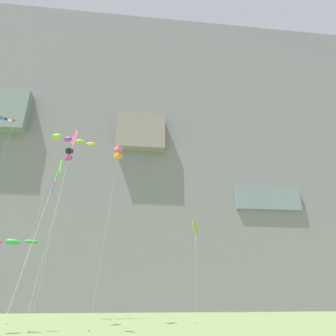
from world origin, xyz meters
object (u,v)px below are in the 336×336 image
at_px(kite_diamond_low_center, 73,142).
at_px(kite_windsock_high_center, 67,139).
at_px(kite_box_high_left, 68,155).
at_px(kite_banner_upper_mid, 56,177).
at_px(kite_box_upper_right, 118,153).
at_px(kite_diamond_mid_left, 196,229).

distance_m(kite_diamond_low_center, kite_windsock_high_center, 16.28).
bearing_deg(kite_box_high_left, kite_windsock_high_center, 107.78).
bearing_deg(kite_banner_upper_mid, kite_diamond_low_center, 100.64).
xyz_separation_m(kite_box_upper_right, kite_box_high_left, (-6.05, -1.08, -1.16)).
distance_m(kite_diamond_mid_left, kite_box_high_left, 19.84).
bearing_deg(kite_windsock_high_center, kite_diamond_low_center, -72.68).
bearing_deg(kite_windsock_high_center, kite_diamond_mid_left, -2.27).
distance_m(kite_banner_upper_mid, kite_box_high_left, 21.71).
height_order(kite_diamond_low_center, kite_windsock_high_center, kite_windsock_high_center).
relative_size(kite_diamond_low_center, kite_box_high_left, 0.96).
relative_size(kite_windsock_high_center, kite_box_high_left, 1.30).
height_order(kite_box_upper_right, kite_windsock_high_center, kite_windsock_high_center).
relative_size(kite_diamond_mid_left, kite_banner_upper_mid, 1.34).
bearing_deg(kite_box_high_left, kite_diamond_mid_left, 20.54).
height_order(kite_diamond_mid_left, kite_box_upper_right, kite_box_upper_right).
bearing_deg(kite_box_upper_right, kite_diamond_low_center, -118.15).
xyz_separation_m(kite_box_upper_right, kite_windsock_high_center, (-8.36, 6.13, 4.86)).
xyz_separation_m(kite_diamond_mid_left, kite_diamond_low_center, (-15.20, -12.98, 6.00)).
bearing_deg(kite_diamond_mid_left, kite_banner_upper_mid, -117.12).
relative_size(kite_box_upper_right, kite_windsock_high_center, 0.82).
relative_size(kite_diamond_mid_left, kite_box_high_left, 0.65).
xyz_separation_m(kite_diamond_mid_left, kite_box_upper_right, (-11.12, -5.36, 8.73)).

